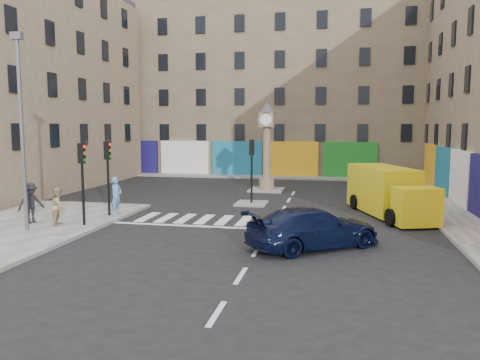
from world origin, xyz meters
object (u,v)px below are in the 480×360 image
(yellow_van, at_px, (388,192))
(pedestrian_blue, at_px, (116,196))
(traffic_light_island, at_px, (252,161))
(traffic_light_left_near, at_px, (82,171))
(traffic_light_left_far, at_px, (108,166))
(pedestrian_tan, at_px, (59,206))
(navy_sedan, at_px, (313,228))
(pedestrian_dark, at_px, (31,203))
(clock_pillar, at_px, (267,141))
(lamp_post, at_px, (21,122))

(yellow_van, xyz_separation_m, pedestrian_blue, (-13.47, -3.36, -0.12))
(traffic_light_island, xyz_separation_m, pedestrian_blue, (-6.00, -5.17, -1.49))
(traffic_light_left_near, distance_m, traffic_light_left_far, 2.40)
(traffic_light_left_near, height_order, pedestrian_tan, traffic_light_left_near)
(traffic_light_island, relative_size, navy_sedan, 0.70)
(navy_sedan, relative_size, pedestrian_dark, 2.83)
(pedestrian_tan, bearing_deg, yellow_van, -83.09)
(traffic_light_left_near, relative_size, traffic_light_island, 1.00)
(traffic_light_island, xyz_separation_m, clock_pillar, (0.00, 6.00, 0.96))
(traffic_light_left_near, height_order, traffic_light_left_far, same)
(navy_sedan, distance_m, pedestrian_tan, 11.51)
(yellow_van, bearing_deg, clock_pillar, 114.91)
(pedestrian_blue, bearing_deg, pedestrian_tan, 164.19)
(yellow_van, bearing_deg, traffic_light_left_far, 175.77)
(traffic_light_left_far, xyz_separation_m, clock_pillar, (6.30, 11.40, 0.93))
(traffic_light_island, bearing_deg, traffic_light_left_far, -139.40)
(traffic_light_left_far, distance_m, pedestrian_dark, 3.92)
(pedestrian_blue, relative_size, pedestrian_dark, 1.02)
(traffic_light_left_far, xyz_separation_m, pedestrian_blue, (0.30, 0.23, -1.52))
(traffic_light_left_near, distance_m, clock_pillar, 15.19)
(pedestrian_blue, bearing_deg, lamp_post, 162.53)
(navy_sedan, bearing_deg, traffic_light_left_near, 45.79)
(traffic_light_left_far, height_order, yellow_van, traffic_light_left_far)
(lamp_post, relative_size, pedestrian_dark, 4.44)
(traffic_light_left_near, relative_size, clock_pillar, 0.61)
(yellow_van, bearing_deg, lamp_post, -173.60)
(pedestrian_blue, height_order, pedestrian_tan, pedestrian_blue)
(pedestrian_blue, bearing_deg, pedestrian_dark, 144.04)
(traffic_light_left_far, relative_size, lamp_post, 0.45)
(traffic_light_left_far, relative_size, traffic_light_island, 1.00)
(traffic_light_left_near, relative_size, lamp_post, 0.45)
(clock_pillar, height_order, yellow_van, clock_pillar)
(lamp_post, bearing_deg, traffic_light_island, 48.29)
(traffic_light_left_near, distance_m, pedestrian_dark, 3.04)
(traffic_light_left_far, relative_size, pedestrian_blue, 1.94)
(traffic_light_left_near, bearing_deg, yellow_van, 23.51)
(traffic_light_left_near, bearing_deg, pedestrian_blue, 83.50)
(navy_sedan, xyz_separation_m, yellow_van, (3.45, 7.34, 0.46))
(traffic_light_left_near, bearing_deg, pedestrian_tan, -171.79)
(pedestrian_blue, distance_m, pedestrian_tan, 3.14)
(lamp_post, relative_size, pedestrian_tan, 4.82)
(traffic_light_island, distance_m, pedestrian_dark, 11.99)
(traffic_light_left_near, xyz_separation_m, navy_sedan, (10.33, -1.35, -1.85))
(traffic_light_left_near, relative_size, traffic_light_left_far, 1.00)
(navy_sedan, height_order, pedestrian_blue, pedestrian_blue)
(pedestrian_blue, bearing_deg, navy_sedan, -100.50)
(clock_pillar, relative_size, pedestrian_blue, 3.19)
(traffic_light_island, bearing_deg, pedestrian_blue, -139.26)
(traffic_light_island, xyz_separation_m, lamp_post, (-8.20, -9.20, 2.20))
(pedestrian_tan, xyz_separation_m, pedestrian_dark, (-1.50, 0.08, 0.07))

